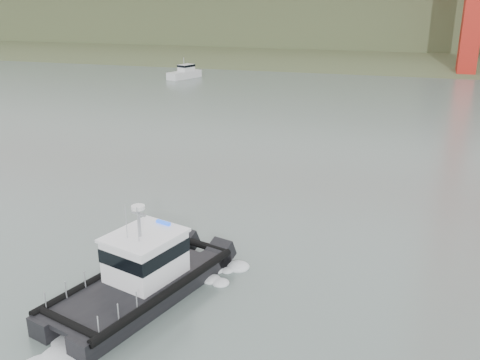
% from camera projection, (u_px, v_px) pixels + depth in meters
% --- Properties ---
extents(ground, '(400.00, 400.00, 0.00)m').
position_uv_depth(ground, '(238.00, 267.00, 27.52)').
color(ground, slate).
rests_on(ground, ground).
extents(headlands, '(500.00, 105.36, 27.12)m').
position_uv_depth(headlands, '(375.00, 18.00, 138.85)').
color(headlands, '#404C2B').
rests_on(headlands, ground).
extents(patrol_boat, '(6.18, 10.22, 4.67)m').
position_uv_depth(patrol_boat, '(142.00, 273.00, 24.54)').
color(patrol_boat, black).
rests_on(patrol_boat, ground).
extents(motorboat, '(4.24, 6.63, 3.46)m').
position_uv_depth(motorboat, '(185.00, 73.00, 88.08)').
color(motorboat, silver).
rests_on(motorboat, ground).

